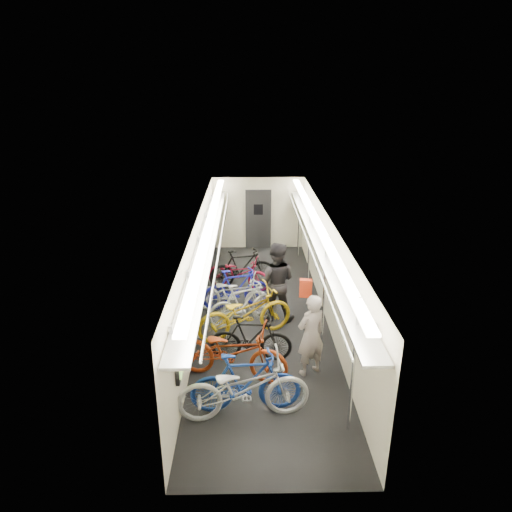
{
  "coord_description": "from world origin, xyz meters",
  "views": [
    {
      "loc": [
        -0.35,
        -9.67,
        5.28
      ],
      "look_at": [
        -0.15,
        1.13,
        1.15
      ],
      "focal_mm": 32.0,
      "sensor_mm": 36.0,
      "label": 1
    }
  ],
  "objects_px": {
    "bicycle_0": "(244,388)",
    "passenger_near": "(311,335)",
    "passenger_mid": "(276,281)",
    "backpack": "(306,288)",
    "bicycle_1": "(246,383)"
  },
  "relations": [
    {
      "from": "bicycle_0",
      "to": "passenger_near",
      "type": "relative_size",
      "value": 1.33
    },
    {
      "from": "passenger_near",
      "to": "passenger_mid",
      "type": "height_order",
      "value": "passenger_mid"
    },
    {
      "from": "bicycle_0",
      "to": "passenger_mid",
      "type": "bearing_deg",
      "value": -18.36
    },
    {
      "from": "passenger_mid",
      "to": "backpack",
      "type": "bearing_deg",
      "value": 129.23
    },
    {
      "from": "passenger_near",
      "to": "backpack",
      "type": "relative_size",
      "value": 4.36
    },
    {
      "from": "passenger_near",
      "to": "passenger_mid",
      "type": "distance_m",
      "value": 2.28
    },
    {
      "from": "bicycle_0",
      "to": "backpack",
      "type": "xyz_separation_m",
      "value": [
        1.28,
        2.35,
        0.7
      ]
    },
    {
      "from": "passenger_near",
      "to": "backpack",
      "type": "height_order",
      "value": "passenger_near"
    },
    {
      "from": "bicycle_1",
      "to": "backpack",
      "type": "relative_size",
      "value": 4.95
    },
    {
      "from": "bicycle_1",
      "to": "backpack",
      "type": "height_order",
      "value": "backpack"
    },
    {
      "from": "backpack",
      "to": "passenger_mid",
      "type": "bearing_deg",
      "value": 124.4
    },
    {
      "from": "bicycle_1",
      "to": "backpack",
      "type": "distance_m",
      "value": 2.62
    },
    {
      "from": "bicycle_1",
      "to": "backpack",
      "type": "xyz_separation_m",
      "value": [
        1.25,
        2.19,
        0.71
      ]
    },
    {
      "from": "bicycle_1",
      "to": "passenger_near",
      "type": "bearing_deg",
      "value": -52.43
    },
    {
      "from": "bicycle_0",
      "to": "bicycle_1",
      "type": "relative_size",
      "value": 1.17
    }
  ]
}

